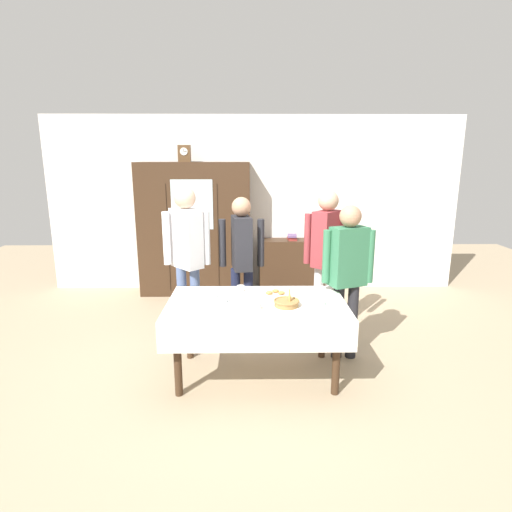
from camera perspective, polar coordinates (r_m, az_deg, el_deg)
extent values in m
plane|color=tan|center=(4.40, 0.04, -14.63)|extent=(12.00, 12.00, 0.00)
cube|color=silver|center=(6.57, -0.29, 7.12)|extent=(6.40, 0.10, 2.70)
cylinder|color=#3D2819|center=(3.80, -10.74, -13.63)|extent=(0.07, 0.07, 0.71)
cylinder|color=#3D2819|center=(3.82, 11.00, -13.49)|extent=(0.07, 0.07, 0.71)
cylinder|color=#3D2819|center=(4.43, -9.17, -9.47)|extent=(0.07, 0.07, 0.71)
cylinder|color=#3D2819|center=(4.45, 9.15, -9.38)|extent=(0.07, 0.07, 0.71)
cube|color=white|center=(3.92, 0.08, -6.56)|extent=(1.68, 0.99, 0.03)
cube|color=white|center=(3.51, 0.20, -11.39)|extent=(1.68, 0.01, 0.24)
cube|color=#3D2819|center=(6.39, -8.38, 3.64)|extent=(1.67, 0.45, 2.00)
cube|color=silver|center=(6.11, -8.79, 6.99)|extent=(0.60, 0.01, 0.72)
cube|color=black|center=(6.24, -11.98, 2.33)|extent=(0.01, 0.01, 1.60)
cube|color=black|center=(6.14, -5.22, 2.39)|extent=(0.01, 0.01, 1.60)
cube|color=brown|center=(6.31, -9.81, 13.72)|extent=(0.18, 0.10, 0.24)
cylinder|color=white|center=(6.26, -9.90, 13.98)|extent=(0.11, 0.01, 0.11)
cube|color=black|center=(6.25, -9.92, 14.12)|extent=(0.00, 0.00, 0.04)
cube|color=black|center=(6.25, -9.73, 13.99)|extent=(0.05, 0.00, 0.00)
cube|color=#3D2819|center=(6.54, 4.90, -1.33)|extent=(1.00, 0.35, 0.83)
cube|color=#99332D|center=(6.44, 4.97, 2.35)|extent=(0.14, 0.22, 0.03)
cube|color=#99332D|center=(6.44, 4.98, 2.56)|extent=(0.13, 0.17, 0.02)
cube|color=#664C7A|center=(6.43, 4.98, 2.79)|extent=(0.16, 0.22, 0.03)
cylinder|color=silver|center=(3.88, 8.94, -6.66)|extent=(0.13, 0.13, 0.01)
cylinder|color=silver|center=(3.87, 8.95, -6.22)|extent=(0.08, 0.08, 0.05)
torus|color=silver|center=(3.87, 9.51, -6.17)|extent=(0.04, 0.01, 0.04)
cylinder|color=silver|center=(4.06, -5.89, -5.64)|extent=(0.13, 0.13, 0.01)
cylinder|color=silver|center=(4.05, -5.90, -5.22)|extent=(0.08, 0.08, 0.05)
torus|color=silver|center=(4.04, -5.36, -5.19)|extent=(0.04, 0.01, 0.04)
cylinder|color=#47230F|center=(4.04, -5.91, -4.93)|extent=(0.06, 0.06, 0.01)
cylinder|color=white|center=(4.21, -2.12, -4.86)|extent=(0.13, 0.13, 0.01)
cylinder|color=white|center=(4.20, -2.13, -4.45)|extent=(0.08, 0.08, 0.05)
torus|color=white|center=(4.20, -1.61, -4.41)|extent=(0.04, 0.01, 0.04)
cylinder|color=#47230F|center=(4.20, -2.13, -4.17)|extent=(0.06, 0.06, 0.01)
cylinder|color=white|center=(3.92, -4.51, -6.32)|extent=(0.13, 0.13, 0.01)
cylinder|color=white|center=(3.91, -4.52, -5.89)|extent=(0.08, 0.08, 0.05)
torus|color=white|center=(3.90, -3.96, -5.85)|extent=(0.04, 0.01, 0.04)
cylinder|color=#47230F|center=(3.90, -4.53, -5.59)|extent=(0.06, 0.06, 0.01)
cylinder|color=white|center=(3.73, 0.05, -7.33)|extent=(0.13, 0.13, 0.01)
cylinder|color=white|center=(3.71, 0.05, -6.88)|extent=(0.08, 0.08, 0.05)
torus|color=white|center=(3.71, 0.64, -6.84)|extent=(0.04, 0.01, 0.04)
cylinder|color=#47230F|center=(3.71, 0.05, -6.57)|extent=(0.06, 0.06, 0.01)
cylinder|color=#9E7542|center=(3.82, 4.21, -6.53)|extent=(0.22, 0.22, 0.05)
torus|color=#9E7542|center=(3.81, 4.21, -6.17)|extent=(0.24, 0.24, 0.02)
cylinder|color=tan|center=(3.78, 4.65, -5.52)|extent=(0.02, 0.02, 0.12)
cylinder|color=tan|center=(3.79, 4.68, -5.45)|extent=(0.03, 0.02, 0.12)
cylinder|color=tan|center=(3.81, 4.61, -5.38)|extent=(0.02, 0.04, 0.12)
cylinder|color=white|center=(4.09, 2.67, -5.40)|extent=(0.28, 0.28, 0.01)
ellipsoid|color=#BC7F3D|center=(4.09, 3.52, -5.07)|extent=(0.07, 0.05, 0.04)
ellipsoid|color=#BC7F3D|center=(4.14, 2.71, -4.82)|extent=(0.07, 0.05, 0.04)
ellipsoid|color=#BC7F3D|center=(4.08, 1.83, -5.07)|extent=(0.07, 0.05, 0.04)
cube|color=silver|center=(3.70, -8.10, -7.66)|extent=(0.10, 0.01, 0.00)
ellipsoid|color=silver|center=(3.69, -7.24, -7.65)|extent=(0.03, 0.02, 0.01)
cube|color=silver|center=(4.06, 9.97, -5.80)|extent=(0.10, 0.01, 0.00)
ellipsoid|color=silver|center=(4.07, 10.74, -5.76)|extent=(0.03, 0.02, 0.01)
cube|color=silver|center=(4.11, -3.76, -5.37)|extent=(0.10, 0.01, 0.00)
ellipsoid|color=silver|center=(4.11, -2.99, -5.35)|extent=(0.03, 0.02, 0.01)
cylinder|color=slate|center=(4.85, -10.08, -6.49)|extent=(0.11, 0.11, 0.87)
cylinder|color=slate|center=(4.83, -8.31, -6.52)|extent=(0.11, 0.11, 0.87)
cube|color=silver|center=(4.63, -9.54, 2.41)|extent=(0.39, 0.40, 0.65)
sphere|color=#DBB293|center=(4.57, -9.76, 7.90)|extent=(0.24, 0.24, 0.24)
cylinder|color=silver|center=(4.67, -12.21, 2.38)|extent=(0.08, 0.08, 0.59)
cylinder|color=silver|center=(4.61, -6.84, 2.43)|extent=(0.08, 0.08, 0.59)
cylinder|color=#191E38|center=(4.94, -2.80, -6.27)|extent=(0.11, 0.11, 0.81)
cylinder|color=#191E38|center=(4.94, -1.05, -6.27)|extent=(0.11, 0.11, 0.81)
cube|color=#232328|center=(4.75, -1.99, 1.81)|extent=(0.26, 0.39, 0.61)
sphere|color=tan|center=(4.69, -2.03, 6.78)|extent=(0.22, 0.22, 0.22)
cylinder|color=#232328|center=(4.76, -4.64, 1.80)|extent=(0.08, 0.08, 0.55)
cylinder|color=#232328|center=(4.75, 0.67, 1.82)|extent=(0.08, 0.08, 0.55)
cylinder|color=#232328|center=(4.46, 11.18, -8.85)|extent=(0.11, 0.11, 0.80)
cylinder|color=#232328|center=(4.49, 13.07, -8.78)|extent=(0.11, 0.11, 0.80)
cube|color=#33704C|center=(4.26, 12.58, -0.07)|extent=(0.41, 0.31, 0.60)
sphere|color=tan|center=(4.19, 12.87, 5.36)|extent=(0.22, 0.22, 0.22)
cylinder|color=#33704C|center=(4.22, 9.67, -0.08)|extent=(0.08, 0.08, 0.54)
cylinder|color=#33704C|center=(4.32, 15.42, -0.06)|extent=(0.08, 0.08, 0.54)
cylinder|color=silver|center=(4.97, 8.53, -6.07)|extent=(0.11, 0.11, 0.85)
cylinder|color=silver|center=(5.00, 10.24, -6.03)|extent=(0.11, 0.11, 0.85)
cube|color=#933338|center=(4.79, 9.72, 2.35)|extent=(0.39, 0.40, 0.64)
sphere|color=tan|center=(4.73, 9.93, 7.51)|extent=(0.23, 0.23, 0.23)
cylinder|color=#933338|center=(4.75, 7.11, 2.36)|extent=(0.08, 0.08, 0.57)
cylinder|color=#933338|center=(4.83, 12.29, 2.34)|extent=(0.08, 0.08, 0.57)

